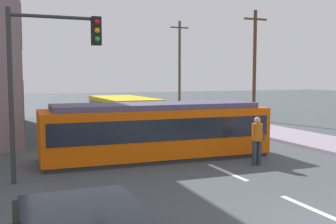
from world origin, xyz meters
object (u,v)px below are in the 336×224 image
object	(u,v)px
utility_pole_mid	(255,63)
utility_pole_far	(180,63)
streetcar_tram	(156,130)
traffic_light_mast	(48,62)
city_bus	(124,113)
pedestrian_crossing	(257,138)

from	to	relation	value
utility_pole_mid	utility_pole_far	world-z (taller)	utility_pole_far
streetcar_tram	traffic_light_mast	xyz separation A→B (m)	(-3.97, -1.92, 2.39)
city_bus	pedestrian_crossing	world-z (taller)	city_bus
utility_pole_far	traffic_light_mast	bearing A→B (deg)	-121.62
city_bus	utility_pole_far	world-z (taller)	utility_pole_far
city_bus	traffic_light_mast	world-z (taller)	traffic_light_mast
streetcar_tram	traffic_light_mast	size ratio (longest dim) A/B	1.70
city_bus	streetcar_tram	bearing A→B (deg)	-95.67
pedestrian_crossing	traffic_light_mast	bearing A→B (deg)	175.75
utility_pole_mid	streetcar_tram	bearing A→B (deg)	-138.14
pedestrian_crossing	utility_pole_far	world-z (taller)	utility_pole_far
utility_pole_far	streetcar_tram	bearing A→B (deg)	-115.73
pedestrian_crossing	traffic_light_mast	distance (m)	7.28
traffic_light_mast	utility_pole_far	size ratio (longest dim) A/B	0.60
city_bus	utility_pole_mid	world-z (taller)	utility_pole_mid
pedestrian_crossing	utility_pole_far	distance (m)	24.59
city_bus	traffic_light_mast	bearing A→B (deg)	-118.03
utility_pole_far	city_bus	bearing A→B (deg)	-123.73
streetcar_tram	traffic_light_mast	distance (m)	5.02
streetcar_tram	utility_pole_mid	size ratio (longest dim) A/B	1.11
traffic_light_mast	utility_pole_far	bearing A→B (deg)	58.38
pedestrian_crossing	utility_pole_far	bearing A→B (deg)	72.79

